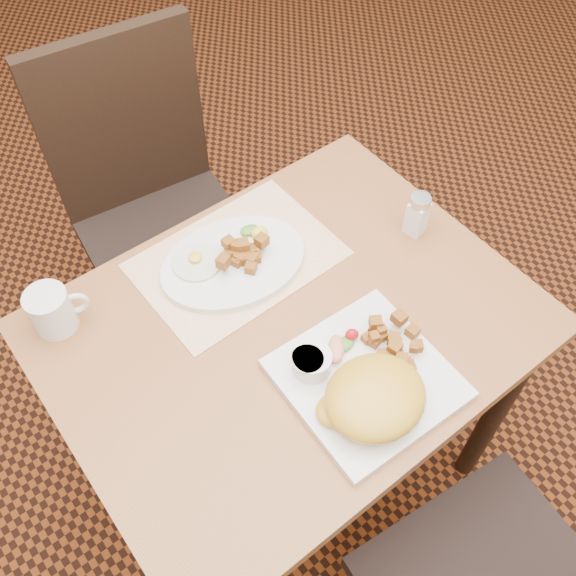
# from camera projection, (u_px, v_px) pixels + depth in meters

# --- Properties ---
(ground) EXTENTS (8.00, 8.00, 0.00)m
(ground) POSITION_uv_depth(u_px,v_px,m) (290.00, 468.00, 1.83)
(ground) COLOR black
(ground) RESTS_ON ground
(table) EXTENTS (0.90, 0.70, 0.75)m
(table) POSITION_uv_depth(u_px,v_px,m) (290.00, 352.00, 1.32)
(table) COLOR #9C5E30
(table) RESTS_ON ground
(chair_far) EXTENTS (0.47, 0.48, 0.97)m
(chair_far) POSITION_uv_depth(u_px,v_px,m) (153.00, 201.00, 1.72)
(chair_far) COLOR black
(chair_far) RESTS_ON ground
(placemat) EXTENTS (0.41, 0.29, 0.00)m
(placemat) POSITION_uv_depth(u_px,v_px,m) (237.00, 259.00, 1.32)
(placemat) COLOR white
(placemat) RESTS_ON table
(plate_square) EXTENTS (0.29, 0.29, 0.02)m
(plate_square) POSITION_uv_depth(u_px,v_px,m) (366.00, 379.00, 1.15)
(plate_square) COLOR silver
(plate_square) RESTS_ON table
(plate_oval) EXTENTS (0.34, 0.27, 0.02)m
(plate_oval) POSITION_uv_depth(u_px,v_px,m) (234.00, 262.00, 1.31)
(plate_oval) COLOR silver
(plate_oval) RESTS_ON placemat
(hollandaise_mound) EXTENTS (0.19, 0.16, 0.07)m
(hollandaise_mound) POSITION_uv_depth(u_px,v_px,m) (374.00, 398.00, 1.08)
(hollandaise_mound) COLOR gold
(hollandaise_mound) RESTS_ON plate_square
(ramekin) EXTENTS (0.08, 0.07, 0.04)m
(ramekin) POSITION_uv_depth(u_px,v_px,m) (311.00, 361.00, 1.14)
(ramekin) COLOR silver
(ramekin) RESTS_ON plate_square
(garnish_sq) EXTENTS (0.09, 0.06, 0.03)m
(garnish_sq) POSITION_uv_depth(u_px,v_px,m) (342.00, 344.00, 1.17)
(garnish_sq) COLOR #387223
(garnish_sq) RESTS_ON plate_square
(fried_egg) EXTENTS (0.10, 0.10, 0.02)m
(fried_egg) POSITION_uv_depth(u_px,v_px,m) (197.00, 261.00, 1.29)
(fried_egg) COLOR white
(fried_egg) RESTS_ON plate_oval
(garnish_ov) EXTENTS (0.05, 0.06, 0.02)m
(garnish_ov) POSITION_uv_depth(u_px,v_px,m) (255.00, 231.00, 1.33)
(garnish_ov) COLOR #387223
(garnish_ov) RESTS_ON plate_oval
(salt_shaker) EXTENTS (0.05, 0.05, 0.10)m
(salt_shaker) POSITION_uv_depth(u_px,v_px,m) (417.00, 214.00, 1.33)
(salt_shaker) COLOR white
(salt_shaker) RESTS_ON table
(coffee_mug) EXTENTS (0.11, 0.08, 0.09)m
(coffee_mug) POSITION_uv_depth(u_px,v_px,m) (52.00, 310.00, 1.19)
(coffee_mug) COLOR silver
(coffee_mug) RESTS_ON table
(home_fries_sq) EXTENTS (0.11, 0.13, 0.04)m
(home_fries_sq) POSITION_uv_depth(u_px,v_px,m) (393.00, 344.00, 1.17)
(home_fries_sq) COLOR #975718
(home_fries_sq) RESTS_ON plate_square
(home_fries_ov) EXTENTS (0.12, 0.09, 0.04)m
(home_fries_ov) POSITION_uv_depth(u_px,v_px,m) (243.00, 254.00, 1.29)
(home_fries_ov) COLOR #975718
(home_fries_ov) RESTS_ON plate_oval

